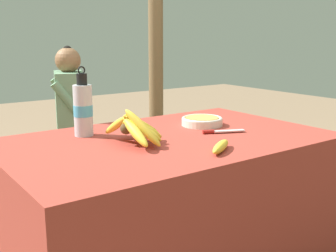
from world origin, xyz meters
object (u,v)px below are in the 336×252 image
Objects in this scene: knife at (217,131)px; loose_banana_front at (221,147)px; serving_bowl at (202,121)px; wooden_bench at (53,151)px; banana_bunch_ripe at (135,127)px; water_bottle at (83,109)px; seated_vendor at (64,112)px; support_post_far at (156,36)px.

loose_banana_front is at bearing -106.62° from knife.
serving_bowl is 0.11× the size of wooden_bench.
water_bottle is at bearing 111.92° from banana_bunch_ripe.
water_bottle is 0.64m from knife.
wooden_bench is at bearing 84.16° from banana_bunch_ripe.
wooden_bench is 0.30m from seated_vendor.
serving_bowl is at bearing 14.79° from banana_bunch_ripe.
knife is at bearing 50.05° from loose_banana_front.
serving_bowl reaches higher than knife.
loose_banana_front is 0.92× the size of knife.
wooden_bench is (0.14, 1.40, -0.44)m from banana_bunch_ripe.
water_bottle is at bearing 92.31° from seated_vendor.
serving_bowl is 0.50m from loose_banana_front.
support_post_far is (0.71, 1.48, 0.43)m from serving_bowl.
wooden_bench is (-0.28, 1.46, -0.38)m from knife.
support_post_far reaches higher than water_bottle.
water_bottle is 1.76× the size of loose_banana_front.
knife is 0.09× the size of support_post_far.
seated_vendor is 0.47× the size of support_post_far.
banana_bunch_ripe reaches higher than wooden_bench.
water_bottle reaches higher than loose_banana_front.
knife is (0.42, -0.05, -0.06)m from banana_bunch_ripe.
knife is 1.88m from support_post_far.
support_post_far is (0.95, 0.22, 0.54)m from seated_vendor.
loose_banana_front is 1.69m from seated_vendor.
wooden_bench is (-0.34, 1.28, -0.40)m from serving_bowl.
loose_banana_front is at bearing -121.70° from serving_bowl.
banana_bunch_ripe is at bearing -68.08° from water_bottle.
loose_banana_front is at bearing -60.16° from water_bottle.
water_bottle is 0.14× the size of support_post_far.
wooden_bench is at bearing -169.17° from support_post_far.
wooden_bench is (0.25, 1.13, -0.50)m from water_bottle.
wooden_bench is 1.71× the size of seated_vendor.
water_bottle is 0.67m from loose_banana_front.
water_bottle is 1.19m from seated_vendor.
knife is at bearing -31.56° from water_bottle.
serving_bowl is 1.38m from wooden_bench.
serving_bowl is at bearing -13.87° from water_bottle.
support_post_far reaches higher than wooden_bench.
banana_bunch_ripe is 1.94× the size of loose_banana_front.
wooden_bench is at bearing 104.85° from serving_bowl.
serving_bowl is at bearing -75.15° from wooden_bench.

